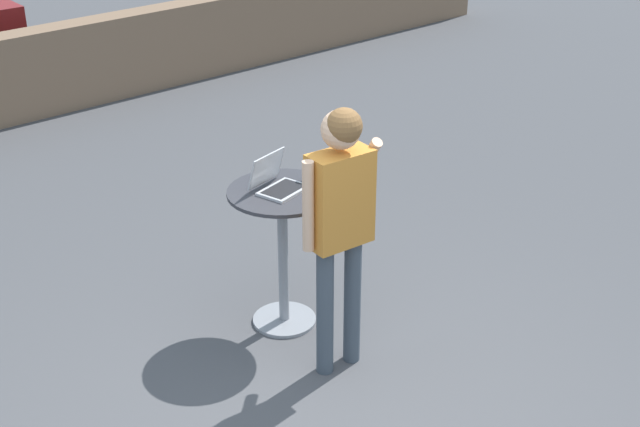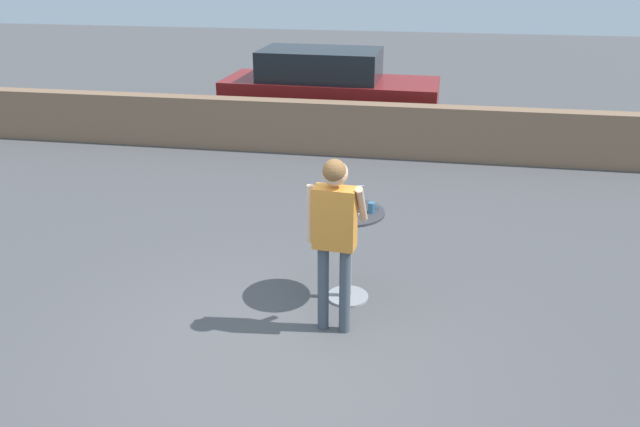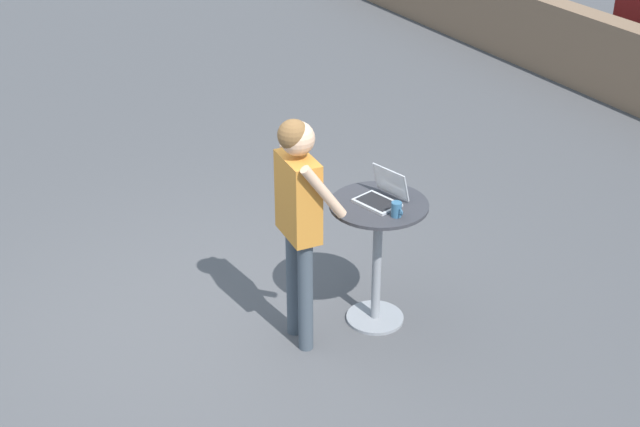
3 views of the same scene
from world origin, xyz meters
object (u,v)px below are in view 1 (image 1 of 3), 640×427
at_px(laptop, 277,182).
at_px(standing_person, 340,207).
at_px(coffee_mug, 308,174).
at_px(cafe_table, 283,235).

relative_size(laptop, standing_person, 0.21).
height_order(coffee_mug, standing_person, standing_person).
bearing_deg(standing_person, cafe_table, 84.59).
relative_size(cafe_table, laptop, 2.76).
xyz_separation_m(laptop, standing_person, (-0.05, -0.67, 0.07)).
relative_size(cafe_table, standing_person, 0.57).
height_order(laptop, standing_person, standing_person).
distance_m(laptop, coffee_mug, 0.24).
relative_size(coffee_mug, standing_person, 0.06).
distance_m(cafe_table, coffee_mug, 0.45).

